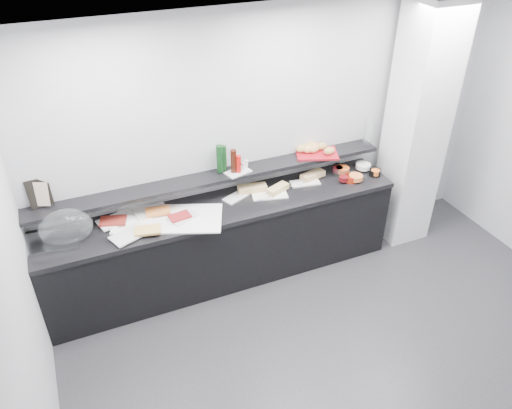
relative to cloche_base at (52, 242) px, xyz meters
name	(u,v)px	position (x,y,z in m)	size (l,w,h in m)	color
ground	(370,374)	(2.28, -1.72, -0.92)	(5.00, 5.00, 0.00)	#2D2D30
back_wall	(275,139)	(2.28, 0.28, 0.43)	(5.00, 0.02, 2.70)	#B3B5BA
ceiling	(429,67)	(2.28, -1.72, 1.78)	(5.00, 5.00, 0.00)	white
column	(416,128)	(3.78, -0.07, 0.43)	(0.50, 0.50, 2.70)	white
buffet_cabinet	(224,244)	(1.58, -0.02, -0.50)	(3.60, 0.60, 0.85)	black
counter_top	(223,208)	(1.58, -0.02, -0.05)	(3.62, 0.62, 0.05)	black
wall_shelf	(216,177)	(1.58, 0.16, 0.21)	(3.60, 0.25, 0.04)	black
cloche_base	(52,242)	(0.00, 0.00, 0.00)	(0.47, 0.32, 0.04)	#ABAEB2
cloche_dome	(66,227)	(0.14, 0.02, 0.11)	(0.46, 0.30, 0.34)	white
linen_runner	(168,219)	(1.03, -0.04, -0.01)	(1.00, 0.47, 0.01)	white
platter_meat_a	(115,220)	(0.56, 0.11, 0.00)	(0.31, 0.20, 0.01)	white
food_meat_a	(113,221)	(0.54, 0.09, 0.02)	(0.24, 0.15, 0.02)	maroon
platter_salmon	(151,211)	(0.91, 0.13, 0.00)	(0.31, 0.21, 0.01)	white
food_salmon	(158,211)	(0.96, 0.08, 0.02)	(0.23, 0.15, 0.02)	orange
platter_cheese	(128,236)	(0.63, -0.18, 0.00)	(0.29, 0.20, 0.01)	silver
food_cheese	(148,230)	(0.81, -0.19, 0.02)	(0.23, 0.15, 0.02)	#DAAA54
platter_meat_b	(183,217)	(1.16, -0.09, 0.00)	(0.26, 0.17, 0.01)	silver
food_meat_b	(180,216)	(1.13, -0.09, 0.02)	(0.20, 0.13, 0.02)	maroon
sandwich_plate_left	(238,196)	(1.78, 0.08, -0.01)	(0.31, 0.13, 0.01)	silver
sandwich_food_left	(252,188)	(1.95, 0.10, 0.02)	(0.29, 0.11, 0.06)	#DAB572
tongs_left	(243,195)	(1.83, 0.06, 0.00)	(0.01, 0.01, 0.16)	silver
sandwich_plate_mid	(270,196)	(2.08, -0.04, -0.01)	(0.35, 0.15, 0.01)	white
sandwich_food_mid	(278,189)	(2.18, -0.01, 0.02)	(0.25, 0.10, 0.06)	tan
tongs_mid	(266,198)	(2.02, -0.08, 0.00)	(0.01, 0.01, 0.16)	#B5B7BD
sandwich_plate_right	(305,183)	(2.53, 0.04, -0.01)	(0.31, 0.13, 0.01)	white
sandwich_food_right	(313,175)	(2.64, 0.09, 0.02)	(0.27, 0.11, 0.06)	tan
tongs_right	(297,185)	(2.42, 0.02, 0.00)	(0.01, 0.01, 0.16)	silver
bowl_glass_fruit	(340,171)	(2.97, 0.06, 0.02)	(0.16, 0.16, 0.07)	silver
fill_glass_fruit	(343,169)	(3.00, 0.07, 0.03)	(0.14, 0.14, 0.05)	orange
bowl_black_jam	(339,169)	(2.99, 0.12, 0.02)	(0.15, 0.15, 0.07)	black
fill_black_jam	(338,169)	(2.95, 0.10, 0.03)	(0.11, 0.11, 0.05)	#570C11
bowl_glass_cream	(362,165)	(3.26, 0.08, 0.02)	(0.16, 0.16, 0.07)	silver
fill_glass_cream	(363,166)	(3.25, 0.05, 0.03)	(0.16, 0.16, 0.05)	white
bowl_red_jam	(351,178)	(2.99, -0.11, 0.02)	(0.14, 0.14, 0.07)	maroon
fill_red_jam	(344,179)	(2.91, -0.10, 0.03)	(0.09, 0.09, 0.05)	#550C10
bowl_glass_salmon	(352,178)	(3.01, -0.10, 0.02)	(0.14, 0.14, 0.07)	white
fill_glass_salmon	(356,177)	(3.04, -0.13, 0.03)	(0.15, 0.15, 0.05)	orange
bowl_black_fruit	(375,172)	(3.30, -0.10, 0.02)	(0.13, 0.13, 0.07)	black
fill_black_fruit	(375,172)	(3.29, -0.12, 0.03)	(0.09, 0.09, 0.05)	orange
framed_print	(39,193)	(-0.01, 0.26, 0.36)	(0.20, 0.02, 0.26)	black
print_art	(39,194)	(-0.02, 0.24, 0.36)	(0.17, 0.00, 0.22)	tan
condiment_tray	(238,172)	(1.81, 0.12, 0.24)	(0.25, 0.15, 0.01)	silver
bottle_green_a	(224,158)	(1.69, 0.21, 0.37)	(0.05, 0.05, 0.26)	#0F3914
bottle_brown	(234,161)	(1.77, 0.13, 0.36)	(0.06, 0.06, 0.24)	#331209
bottle_green_b	(220,159)	(1.65, 0.19, 0.38)	(0.07, 0.07, 0.28)	#0E3414
bottle_hot	(239,164)	(1.81, 0.11, 0.33)	(0.05, 0.05, 0.18)	red
shaker_salt	(243,166)	(1.87, 0.15, 0.28)	(0.03, 0.03, 0.07)	white
shaker_pepper	(246,163)	(1.92, 0.19, 0.28)	(0.04, 0.04, 0.07)	white
bread_tray	(317,153)	(2.71, 0.16, 0.24)	(0.43, 0.30, 0.02)	#A2111F
bread_roll_nw	(302,149)	(2.57, 0.23, 0.29)	(0.14, 0.09, 0.08)	#BA8C46
bread_roll_n	(312,146)	(2.70, 0.25, 0.29)	(0.16, 0.10, 0.08)	#BC8747
bread_roll_ne	(322,146)	(2.79, 0.19, 0.29)	(0.12, 0.08, 0.08)	#B08E43
bread_roll_se	(329,151)	(2.81, 0.07, 0.29)	(0.13, 0.08, 0.08)	#AF8443
bread_roll_midw	(308,149)	(2.63, 0.19, 0.29)	(0.12, 0.08, 0.08)	#D8A552
bread_roll_mide	(314,149)	(2.69, 0.17, 0.29)	(0.13, 0.08, 0.08)	tan
carafe	(369,131)	(3.35, 0.17, 0.38)	(0.10, 0.10, 0.30)	white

